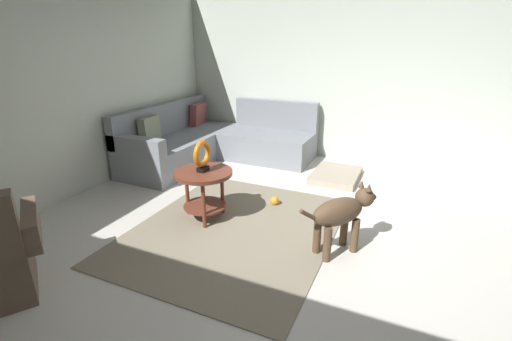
# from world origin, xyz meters

# --- Properties ---
(ground_plane) EXTENTS (6.00, 6.00, 0.10)m
(ground_plane) POSITION_xyz_m (0.00, 0.00, -0.05)
(ground_plane) COLOR silver
(wall_back) EXTENTS (6.00, 0.12, 2.70)m
(wall_back) POSITION_xyz_m (0.00, 2.94, 1.35)
(wall_back) COLOR silver
(wall_back) RESTS_ON ground_plane
(wall_right) EXTENTS (0.12, 6.00, 2.70)m
(wall_right) POSITION_xyz_m (2.94, 0.00, 1.35)
(wall_right) COLOR silver
(wall_right) RESTS_ON ground_plane
(area_rug) EXTENTS (2.30, 1.90, 0.01)m
(area_rug) POSITION_xyz_m (0.15, 0.70, 0.01)
(area_rug) COLOR gray
(area_rug) RESTS_ON ground_plane
(sectional_couch) EXTENTS (2.20, 2.25, 0.88)m
(sectional_couch) POSITION_xyz_m (1.99, 2.02, 0.29)
(sectional_couch) COLOR gray
(sectional_couch) RESTS_ON ground_plane
(side_table) EXTENTS (0.60, 0.60, 0.54)m
(side_table) POSITION_xyz_m (0.24, 1.10, 0.42)
(side_table) COLOR brown
(side_table) RESTS_ON ground_plane
(torus_sculpture) EXTENTS (0.28, 0.08, 0.33)m
(torus_sculpture) POSITION_xyz_m (0.24, 1.10, 0.71)
(torus_sculpture) COLOR black
(torus_sculpture) RESTS_ON side_table
(dog_bed_mat) EXTENTS (0.80, 0.60, 0.09)m
(dog_bed_mat) POSITION_xyz_m (1.98, 0.08, 0.04)
(dog_bed_mat) COLOR #B2A38E
(dog_bed_mat) RESTS_ON ground_plane
(dog) EXTENTS (0.71, 0.55, 0.63)m
(dog) POSITION_xyz_m (0.20, -0.34, 0.38)
(dog) COLOR brown
(dog) RESTS_ON ground_plane
(dog_toy_ball) EXTENTS (0.11, 0.11, 0.11)m
(dog_toy_ball) POSITION_xyz_m (0.84, 0.54, 0.05)
(dog_toy_ball) COLOR orange
(dog_toy_ball) RESTS_ON ground_plane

